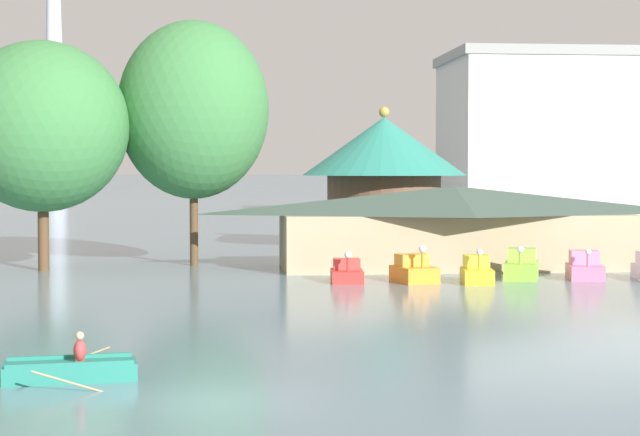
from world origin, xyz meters
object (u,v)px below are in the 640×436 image
Objects in this scene: pedal_boat_lime at (522,267)px; boathouse at (454,225)px; green_roof_pavilion at (384,171)px; shoreline_tree_tall_left at (42,127)px; pedal_boat_red at (347,273)px; pedal_boat_yellow at (477,272)px; rowboat_with_rower at (71,370)px; pedal_boat_orange at (414,271)px; shoreline_tree_mid at (193,110)px; pedal_boat_pink at (585,268)px; background_building_block at (618,136)px.

boathouse is at bearing -142.17° from pedal_boat_lime.
pedal_boat_lime is 0.30× the size of green_roof_pavilion.
shoreline_tree_tall_left reaches higher than pedal_boat_lime.
pedal_boat_yellow is (5.89, -1.08, 0.08)m from pedal_boat_red.
rowboat_with_rower is 0.29× the size of shoreline_tree_tall_left.
pedal_boat_orange is at bearing -127.40° from rowboat_with_rower.
green_roof_pavilion is 0.82× the size of shoreline_tree_mid.
pedal_boat_yellow is at bearing -21.09° from shoreline_tree_tall_left.
pedal_boat_lime is at bearing -28.63° from shoreline_tree_mid.
shoreline_tree_tall_left is at bearing -87.58° from rowboat_with_rower.
pedal_boat_orange is 0.93× the size of pedal_boat_pink.
pedal_boat_pink is at bearing -25.94° from shoreline_tree_mid.
pedal_boat_pink is at bearing 109.94° from pedal_boat_yellow.
pedal_boat_lime is at bearing 98.40° from pedal_boat_red.
boathouse is at bearing -11.54° from shoreline_tree_mid.
green_roof_pavilion reaches higher than rowboat_with_rower.
shoreline_tree_tall_left is 0.89× the size of shoreline_tree_mid.
pedal_boat_lime is at bearing 131.19° from pedal_boat_yellow.
background_building_block is (30.95, 64.27, 8.28)m from pedal_boat_yellow.
background_building_block is at bearing 153.42° from pedal_boat_red.
background_building_block is at bearing 61.86° from boathouse.
shoreline_tree_tall_left is 0.32× the size of background_building_block.
rowboat_with_rower is 46.22m from green_roof_pavilion.
pedal_boat_lime is 19.59m from shoreline_tree_mid.
background_building_block is at bearing 169.48° from pedal_boat_pink.
boathouse is at bearing -118.14° from background_building_block.
boathouse reaches higher than pedal_boat_red.
pedal_boat_orange is at bearing -73.91° from pedal_boat_pink.
boathouse is (-4.93, 6.28, 1.74)m from pedal_boat_pink.
boathouse is at bearing -126.60° from rowboat_with_rower.
pedal_boat_lime is 69.10m from background_building_block.
pedal_boat_orange reaches higher than rowboat_with_rower.
boathouse is 0.53× the size of background_building_block.
pedal_boat_lime is (18.13, 23.40, 0.32)m from rowboat_with_rower.
boathouse is 15.33m from shoreline_tree_mid.
pedal_boat_orange is at bearing -95.47° from pedal_boat_yellow.
pedal_boat_lime is 0.25× the size of shoreline_tree_mid.
green_roof_pavilion reaches higher than boathouse.
pedal_boat_orange is at bearing -116.30° from boathouse.
shoreline_tree_tall_left is (-20.79, 8.02, 6.91)m from pedal_boat_yellow.
boathouse is (3.44, 6.96, 1.75)m from pedal_boat_orange.
pedal_boat_lime is (5.43, 1.17, 0.04)m from pedal_boat_orange.
shoreline_tree_tall_left is at bearing -162.78° from shoreline_tree_mid.
pedal_boat_red is 8.53m from pedal_boat_lime.
green_roof_pavilion is (14.58, 43.59, 4.85)m from rowboat_with_rower.
shoreline_tree_tall_left reaches higher than pedal_boat_pink.
shoreline_tree_tall_left is (-5.27, 29.63, 7.16)m from rowboat_with_rower.
shoreline_tree_tall_left reaches higher than rowboat_with_rower.
shoreline_tree_mid is at bearing -99.79° from pedal_boat_lime.
rowboat_with_rower is 98.03m from background_building_block.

